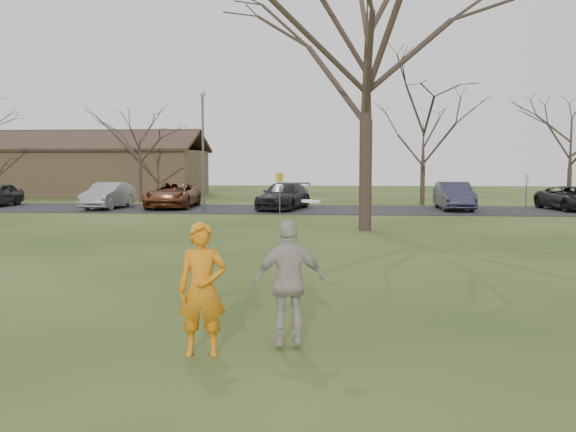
{
  "coord_description": "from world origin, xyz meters",
  "views": [
    {
      "loc": [
        1.12,
        -8.75,
        2.62
      ],
      "look_at": [
        0.0,
        4.0,
        1.5
      ],
      "focal_mm": 38.53,
      "sensor_mm": 36.0,
      "label": 1
    }
  ],
  "objects_px": {
    "car_6": "(571,198)",
    "big_tree": "(367,45)",
    "car_1": "(108,195)",
    "car_5": "(454,196)",
    "player_defender": "(202,289)",
    "car_2": "(173,195)",
    "lamp_post": "(203,135)",
    "car_3": "(284,196)",
    "catching_play": "(290,282)",
    "building": "(72,171)"
  },
  "relations": [
    {
      "from": "car_6",
      "to": "big_tree",
      "type": "distance_m",
      "value": 16.71
    },
    {
      "from": "car_1",
      "to": "car_5",
      "type": "bearing_deg",
      "value": 4.92
    },
    {
      "from": "player_defender",
      "to": "car_2",
      "type": "xyz_separation_m",
      "value": [
        -7.66,
        25.95,
        -0.14
      ]
    },
    {
      "from": "lamp_post",
      "to": "car_1",
      "type": "bearing_deg",
      "value": 160.63
    },
    {
      "from": "car_2",
      "to": "car_3",
      "type": "height_order",
      "value": "car_2"
    },
    {
      "from": "car_2",
      "to": "car_1",
      "type": "bearing_deg",
      "value": -170.8
    },
    {
      "from": "catching_play",
      "to": "car_6",
      "type": "bearing_deg",
      "value": 63.4
    },
    {
      "from": "car_2",
      "to": "car_3",
      "type": "relative_size",
      "value": 1.05
    },
    {
      "from": "car_1",
      "to": "big_tree",
      "type": "relative_size",
      "value": 0.31
    },
    {
      "from": "car_3",
      "to": "lamp_post",
      "type": "relative_size",
      "value": 0.79
    },
    {
      "from": "car_3",
      "to": "lamp_post",
      "type": "height_order",
      "value": "lamp_post"
    },
    {
      "from": "car_2",
      "to": "car_5",
      "type": "bearing_deg",
      "value": -2.89
    },
    {
      "from": "car_5",
      "to": "car_6",
      "type": "relative_size",
      "value": 0.98
    },
    {
      "from": "player_defender",
      "to": "catching_play",
      "type": "distance_m",
      "value": 1.21
    },
    {
      "from": "car_6",
      "to": "lamp_post",
      "type": "distance_m",
      "value": 19.85
    },
    {
      "from": "car_2",
      "to": "big_tree",
      "type": "height_order",
      "value": "big_tree"
    },
    {
      "from": "car_1",
      "to": "building",
      "type": "height_order",
      "value": "building"
    },
    {
      "from": "player_defender",
      "to": "big_tree",
      "type": "distance_m",
      "value": 17.03
    },
    {
      "from": "car_1",
      "to": "lamp_post",
      "type": "xyz_separation_m",
      "value": [
        5.86,
        -2.06,
        3.21
      ]
    },
    {
      "from": "car_5",
      "to": "lamp_post",
      "type": "xyz_separation_m",
      "value": [
        -13.15,
        -2.76,
        3.18
      ]
    },
    {
      "from": "player_defender",
      "to": "car_5",
      "type": "height_order",
      "value": "player_defender"
    },
    {
      "from": "car_1",
      "to": "car_6",
      "type": "relative_size",
      "value": 0.95
    },
    {
      "from": "building",
      "to": "lamp_post",
      "type": "relative_size",
      "value": 3.29
    },
    {
      "from": "building",
      "to": "player_defender",
      "type": "bearing_deg",
      "value": -63.54
    },
    {
      "from": "player_defender",
      "to": "building",
      "type": "bearing_deg",
      "value": 110.12
    },
    {
      "from": "car_3",
      "to": "building",
      "type": "xyz_separation_m",
      "value": [
        -17.93,
        13.19,
        1.17
      ]
    },
    {
      "from": "catching_play",
      "to": "big_tree",
      "type": "relative_size",
      "value": 0.14
    },
    {
      "from": "lamp_post",
      "to": "big_tree",
      "type": "bearing_deg",
      "value": -43.15
    },
    {
      "from": "car_1",
      "to": "player_defender",
      "type": "bearing_deg",
      "value": -63.42
    },
    {
      "from": "player_defender",
      "to": "car_3",
      "type": "relative_size",
      "value": 0.36
    },
    {
      "from": "car_5",
      "to": "big_tree",
      "type": "bearing_deg",
      "value": -117.3
    },
    {
      "from": "car_1",
      "to": "lamp_post",
      "type": "relative_size",
      "value": 0.7
    },
    {
      "from": "player_defender",
      "to": "big_tree",
      "type": "relative_size",
      "value": 0.13
    },
    {
      "from": "car_1",
      "to": "car_2",
      "type": "bearing_deg",
      "value": 14.78
    },
    {
      "from": "car_2",
      "to": "car_5",
      "type": "height_order",
      "value": "car_5"
    },
    {
      "from": "player_defender",
      "to": "car_1",
      "type": "distance_m",
      "value": 27.56
    },
    {
      "from": "car_5",
      "to": "catching_play",
      "type": "height_order",
      "value": "catching_play"
    },
    {
      "from": "car_1",
      "to": "catching_play",
      "type": "height_order",
      "value": "catching_play"
    },
    {
      "from": "catching_play",
      "to": "building",
      "type": "relative_size",
      "value": 0.1
    },
    {
      "from": "building",
      "to": "big_tree",
      "type": "height_order",
      "value": "big_tree"
    },
    {
      "from": "player_defender",
      "to": "car_6",
      "type": "bearing_deg",
      "value": 55.36
    },
    {
      "from": "car_1",
      "to": "car_3",
      "type": "distance_m",
      "value": 9.8
    },
    {
      "from": "player_defender",
      "to": "building",
      "type": "xyz_separation_m",
      "value": [
        -19.24,
        38.66,
        1.03
      ]
    },
    {
      "from": "catching_play",
      "to": "lamp_post",
      "type": "xyz_separation_m",
      "value": [
        -6.4,
        22.82,
        3.01
      ]
    },
    {
      "from": "car_2",
      "to": "building",
      "type": "bearing_deg",
      "value": 129.6
    },
    {
      "from": "car_5",
      "to": "catching_play",
      "type": "relative_size",
      "value": 2.26
    },
    {
      "from": "lamp_post",
      "to": "car_5",
      "type": "bearing_deg",
      "value": 11.86
    },
    {
      "from": "catching_play",
      "to": "building",
      "type": "distance_m",
      "value": 43.42
    },
    {
      "from": "catching_play",
      "to": "car_3",
      "type": "bearing_deg",
      "value": 95.61
    },
    {
      "from": "car_1",
      "to": "car_2",
      "type": "height_order",
      "value": "car_2"
    }
  ]
}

